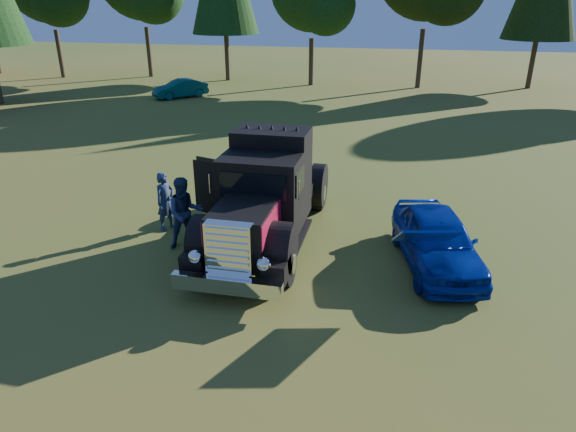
% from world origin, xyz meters
% --- Properties ---
extents(ground, '(120.00, 120.00, 0.00)m').
position_xyz_m(ground, '(0.00, 0.00, 0.00)').
color(ground, '#325C1B').
rests_on(ground, ground).
extents(diamond_t_truck, '(3.33, 7.16, 3.00)m').
position_xyz_m(diamond_t_truck, '(-0.51, 2.32, 1.28)').
color(diamond_t_truck, black).
rests_on(diamond_t_truck, ground).
extents(hotrod_coupe, '(2.57, 4.47, 1.89)m').
position_xyz_m(hotrod_coupe, '(4.04, 1.97, 0.72)').
color(hotrod_coupe, '#061E96').
rests_on(hotrod_coupe, ground).
extents(spectator_near, '(0.65, 0.75, 1.73)m').
position_xyz_m(spectator_near, '(-3.56, 2.57, 0.87)').
color(spectator_near, '#1F2D48').
rests_on(spectator_near, ground).
extents(spectator_far, '(1.22, 1.15, 1.98)m').
position_xyz_m(spectator_far, '(-2.53, 1.62, 0.99)').
color(spectator_far, '#22294F').
rests_on(spectator_far, ground).
extents(distant_teal_car, '(3.40, 3.49, 1.19)m').
position_xyz_m(distant_teal_car, '(-11.65, 22.43, 0.60)').
color(distant_teal_car, '#0B443E').
rests_on(distant_teal_car, ground).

